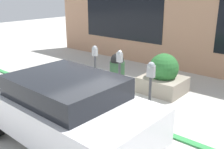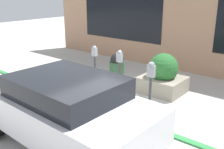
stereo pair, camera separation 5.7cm
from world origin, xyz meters
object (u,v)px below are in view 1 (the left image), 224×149
planter_box (163,76)px  trash_bin (117,72)px  parking_meter_nearest (151,77)px  parked_car_front (63,107)px  parking_meter_middle (95,62)px  parking_meter_second (119,71)px

planter_box → trash_bin: (1.14, 0.78, 0.09)m
parking_meter_nearest → parked_car_front: parked_car_front is taller
parking_meter_middle → parked_car_front: size_ratio=0.37×
parking_meter_nearest → parking_meter_middle: size_ratio=0.91×
parking_meter_second → trash_bin: size_ratio=1.28×
parking_meter_middle → trash_bin: 0.89m
trash_bin → planter_box: bearing=-145.7°
parking_meter_second → parked_car_front: parking_meter_second is taller
trash_bin → parking_meter_second: bearing=132.2°
planter_box → trash_bin: 1.39m
parking_meter_nearest → parking_meter_middle: 1.84m
parking_meter_nearest → trash_bin: bearing=-24.8°
parked_car_front → trash_bin: (0.96, -2.90, -0.17)m
parking_meter_nearest → parking_meter_middle: (1.84, -0.00, 0.05)m
parking_meter_second → parked_car_front: size_ratio=0.37×
parked_car_front → trash_bin: 3.05m
parking_meter_second → trash_bin: bearing=-47.8°
planter_box → parking_meter_middle: bearing=48.9°
parking_meter_nearest → parking_meter_second: size_ratio=0.91×
parking_meter_second → parking_meter_middle: (0.89, -0.02, 0.07)m
parking_meter_nearest → planter_box: parking_meter_nearest is taller
parking_meter_second → planter_box: bearing=-106.0°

